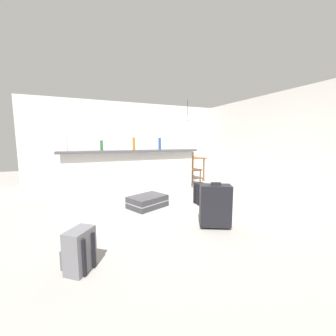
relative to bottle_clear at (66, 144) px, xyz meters
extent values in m
cube|color=gray|center=(1.99, -0.52, -1.22)|extent=(13.00, 13.00, 0.05)
cube|color=silver|center=(1.99, 2.53, 0.06)|extent=(6.60, 0.10, 2.50)
cube|color=silver|center=(5.04, -0.22, 0.06)|extent=(0.10, 6.00, 2.50)
cube|color=silver|center=(1.29, -0.01, -0.69)|extent=(2.80, 0.20, 1.01)
cube|color=#4C4C51|center=(1.29, -0.01, -0.15)|extent=(2.96, 0.40, 0.05)
cylinder|color=silver|center=(0.00, 0.00, 0.00)|extent=(0.06, 0.06, 0.26)
cylinder|color=#2D6B38|center=(0.65, -0.02, -0.03)|extent=(0.06, 0.06, 0.20)
cylinder|color=#9E661E|center=(1.29, -0.10, 0.00)|extent=(0.06, 0.06, 0.26)
cylinder|color=#284C89|center=(1.89, -0.06, 0.00)|extent=(0.06, 0.06, 0.26)
cylinder|color=silver|center=(2.49, 0.03, -0.02)|extent=(0.07, 0.07, 0.22)
cube|color=brown|center=(3.32, 1.39, -0.47)|extent=(1.10, 0.80, 0.04)
cylinder|color=brown|center=(2.83, 1.05, -0.84)|extent=(0.06, 0.06, 0.70)
cylinder|color=brown|center=(3.81, 1.05, -0.84)|extent=(0.06, 0.06, 0.70)
cylinder|color=brown|center=(2.83, 1.73, -0.84)|extent=(0.06, 0.06, 0.70)
cylinder|color=brown|center=(3.81, 1.73, -0.84)|extent=(0.06, 0.06, 0.70)
cube|color=#4C331E|center=(3.22, 0.74, -0.76)|extent=(0.48, 0.48, 0.04)
cube|color=#4C331E|center=(3.18, 0.92, -0.50)|extent=(0.40, 0.13, 0.48)
cylinder|color=#4C331E|center=(3.10, 0.55, -0.99)|extent=(0.04, 0.04, 0.41)
cylinder|color=#4C331E|center=(3.41, 0.62, -0.99)|extent=(0.04, 0.04, 0.41)
cylinder|color=#4C331E|center=(3.03, 0.86, -0.99)|extent=(0.04, 0.04, 0.41)
cylinder|color=#4C331E|center=(3.34, 0.93, -0.99)|extent=(0.04, 0.04, 0.41)
cube|color=#4C331E|center=(3.35, 1.99, -0.76)|extent=(0.44, 0.44, 0.04)
cube|color=#4C331E|center=(3.37, 1.81, -0.50)|extent=(0.40, 0.08, 0.48)
cylinder|color=#4C331E|center=(3.49, 2.17, -0.99)|extent=(0.04, 0.04, 0.41)
cylinder|color=#4C331E|center=(3.18, 2.13, -0.99)|extent=(0.04, 0.04, 0.41)
cylinder|color=#4C331E|center=(3.53, 1.85, -0.99)|extent=(0.04, 0.04, 0.41)
cylinder|color=#4C331E|center=(3.21, 1.81, -0.99)|extent=(0.04, 0.04, 0.41)
cylinder|color=black|center=(3.41, 1.42, 1.07)|extent=(0.01, 0.01, 0.48)
cone|color=white|center=(3.41, 1.42, 0.78)|extent=(0.34, 0.34, 0.14)
sphere|color=white|center=(3.41, 1.42, 0.70)|extent=(0.07, 0.07, 0.07)
cube|color=#38383D|center=(1.37, -0.73, -1.08)|extent=(0.81, 0.71, 0.22)
cube|color=gray|center=(1.37, -0.73, -1.08)|extent=(0.83, 0.73, 0.02)
cube|color=#2D2D33|center=(1.75, -0.57, -1.08)|extent=(0.20, 0.22, 0.02)
cube|color=slate|center=(0.16, -2.35, -0.98)|extent=(0.32, 0.33, 0.42)
cube|color=#515155|center=(0.07, -2.28, -1.06)|extent=(0.19, 0.21, 0.19)
cube|color=black|center=(0.28, -2.36, -1.00)|extent=(0.04, 0.04, 0.36)
cube|color=black|center=(0.19, -2.47, -1.00)|extent=(0.04, 0.04, 0.36)
cube|color=black|center=(1.99, -2.01, -0.86)|extent=(0.50, 0.41, 0.60)
cylinder|color=black|center=(2.15, -2.10, -1.16)|extent=(0.07, 0.05, 0.06)
cylinder|color=black|center=(1.82, -1.93, -1.16)|extent=(0.07, 0.05, 0.06)
cube|color=#232328|center=(1.99, -2.01, -0.54)|extent=(0.14, 0.10, 0.04)
cube|color=black|center=(2.41, -0.97, -0.98)|extent=(0.18, 0.28, 0.42)
cube|color=black|center=(2.52, -0.97, -1.06)|extent=(0.06, 0.22, 0.19)
cube|color=black|center=(2.31, -1.04, -1.00)|extent=(0.02, 0.04, 0.36)
cube|color=black|center=(2.31, -0.90, -1.00)|extent=(0.02, 0.04, 0.36)
camera|label=1|loc=(0.17, -4.43, 0.07)|focal=22.32mm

